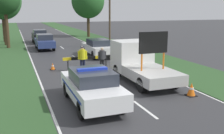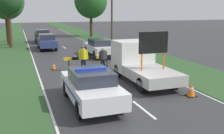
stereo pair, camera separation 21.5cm
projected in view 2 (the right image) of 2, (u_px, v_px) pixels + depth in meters
The scene contains 18 objects.
ground_plane at pixel (126, 96), 12.69m from camera, with size 160.00×160.00×0.00m, color #333335.
lane_markings at pixel (68, 50), 26.90m from camera, with size 7.49×63.49×0.01m.
grass_verge_left at pixel (7, 47), 29.12m from camera, with size 4.37×120.00×0.03m.
grass_verge_right at pixel (109, 43), 33.05m from camera, with size 4.37×120.00×0.03m.
police_car at pixel (91, 86), 11.45m from camera, with size 1.88×4.74×1.67m.
work_truck at pixel (139, 62), 15.45m from camera, with size 2.18×5.28×2.98m.
road_barrier at pixel (88, 58), 18.04m from camera, with size 3.40×0.08×0.97m.
police_officer at pixel (83, 57), 17.40m from camera, with size 0.63×0.40×1.74m.
pedestrian_civilian at pixel (103, 57), 17.78m from camera, with size 0.58×0.37×1.61m.
traffic_cone_near_police at pixel (54, 66), 18.29m from camera, with size 0.35×0.35×0.49m.
traffic_cone_centre_front at pixel (191, 90), 12.61m from camera, with size 0.47×0.47×0.65m.
queued_car_van_white at pixel (100, 47), 23.51m from camera, with size 1.93×4.63×1.53m.
queued_car_hatch_blue at pixel (47, 41), 27.60m from camera, with size 1.72×4.42×1.62m.
queued_car_sedan_black at pixel (42, 36), 33.43m from camera, with size 1.71×4.42×1.64m.
roadside_tree_near_left at pixel (6, 1), 30.09m from camera, with size 4.11×4.11×7.29m.
roadside_tree_near_right at pixel (5, 0), 33.28m from camera, with size 3.15×3.15×7.01m.
roadside_tree_mid_left at pixel (91, 1), 39.39m from camera, with size 4.93×4.93×8.00m.
utility_pole at pixel (112, 10), 27.91m from camera, with size 1.20×0.20×7.86m.
Camera 2 is at (-4.73, -11.16, 4.08)m, focal length 42.00 mm.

